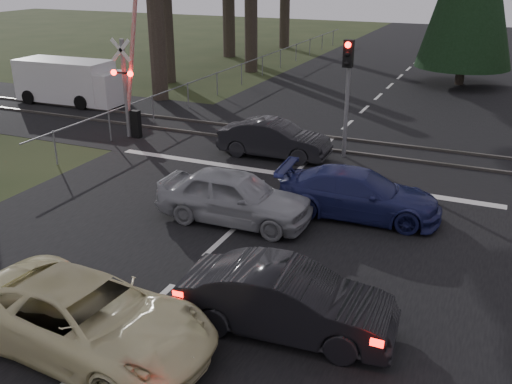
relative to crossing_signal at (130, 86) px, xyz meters
The scene contains 15 objects.
ground 12.37m from the crossing_signal, 53.38° to the right, with size 120.00×120.00×0.00m, color #273317.
road 7.56m from the crossing_signal, ahead, with size 14.00×100.00×0.01m, color black.
rail_corridor 7.88m from the crossing_signal, 16.92° to the left, with size 120.00×8.00×0.01m, color black.
stop_line 7.72m from the crossing_signal, 12.30° to the right, with size 13.00×0.35×0.00m, color silver.
rail_near 7.68m from the crossing_signal, 11.00° to the left, with size 120.00×0.12×0.10m, color #59544C.
rail_far 8.13m from the crossing_signal, 22.50° to the left, with size 120.00×0.12×0.10m, color #59544C.
crossing_signal is the anchor object (origin of this frame).
traffic_signal_center 8.36m from the crossing_signal, ahead, with size 0.32×0.48×4.10m.
fence_left 12.89m from the crossing_signal, 92.37° to the left, with size 0.10×36.00×1.20m, color slate, non-canonical shape.
cream_coupe 13.54m from the crossing_signal, 58.32° to the right, with size 2.21×4.79×1.33m, color beige.
dark_hatchback 13.96m from the crossing_signal, 43.35° to the right, with size 1.40×4.03×1.33m, color black.
silver_car 9.05m from the crossing_signal, 37.81° to the right, with size 1.68×4.17×1.42m, color #919398.
blue_sedan 10.80m from the crossing_signal, 20.86° to the right, with size 1.79×4.42×1.28m, color navy.
dark_car_far 6.17m from the crossing_signal, ahead, with size 1.38×3.94×1.30m, color black.
white_van 7.22m from the crossing_signal, 148.59° to the left, with size 5.41×2.21×2.09m.
Camera 1 is at (5.92, -8.23, 6.48)m, focal length 40.00 mm.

